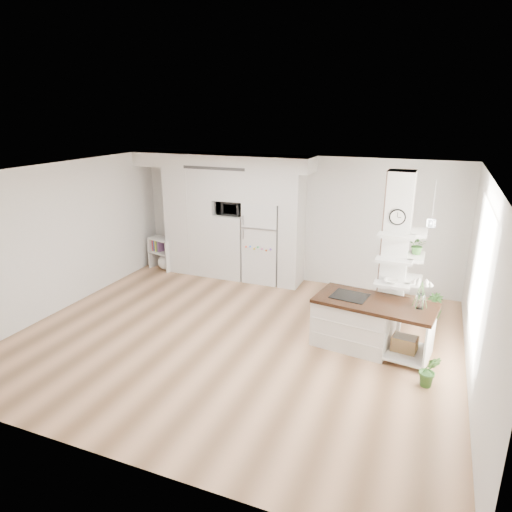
{
  "coord_description": "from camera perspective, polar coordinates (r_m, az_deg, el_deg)",
  "views": [
    {
      "loc": [
        2.84,
        -6.13,
        3.58
      ],
      "look_at": [
        0.01,
        0.9,
        1.15
      ],
      "focal_mm": 32.0,
      "sensor_mm": 36.0,
      "label": 1
    }
  ],
  "objects": [
    {
      "name": "window",
      "position": [
        6.79,
        26.23,
        -1.95
      ],
      "size": [
        0.0,
        2.4,
        2.4
      ],
      "primitive_type": "plane",
      "rotation": [
        1.57,
        0.0,
        -1.57
      ],
      "color": "white",
      "rests_on": "room"
    },
    {
      "name": "bookshelf",
      "position": [
        10.9,
        -11.47,
        0.03
      ],
      "size": [
        0.7,
        0.5,
        0.74
      ],
      "rotation": [
        0.0,
        0.0,
        -0.25
      ],
      "color": "silver",
      "rests_on": "floor"
    },
    {
      "name": "room",
      "position": [
        6.97,
        -2.81,
        3.45
      ],
      "size": [
        7.04,
        6.04,
        2.72
      ],
      "color": "white",
      "rests_on": "ground"
    },
    {
      "name": "refrigerator",
      "position": [
        9.81,
        1.02,
        1.79
      ],
      "size": [
        0.78,
        0.69,
        1.75
      ],
      "color": "white",
      "rests_on": "floor"
    },
    {
      "name": "cabinet_wall",
      "position": [
        10.01,
        -3.96,
        5.79
      ],
      "size": [
        4.0,
        0.71,
        2.7
      ],
      "color": "silver",
      "rests_on": "floor"
    },
    {
      "name": "shelf_plant",
      "position": [
        7.71,
        19.58,
        1.29
      ],
      "size": [
        0.27,
        0.23,
        0.3
      ],
      "primitive_type": "imported",
      "color": "#346528",
      "rests_on": "column"
    },
    {
      "name": "column",
      "position": [
        7.61,
        17.5,
        -0.08
      ],
      "size": [
        0.69,
        0.9,
        2.7
      ],
      "color": "silver",
      "rests_on": "floor"
    },
    {
      "name": "decor_bowl",
      "position": [
        7.51,
        16.5,
        -3.06
      ],
      "size": [
        0.22,
        0.22,
        0.05
      ],
      "primitive_type": "imported",
      "color": "white",
      "rests_on": "column"
    },
    {
      "name": "microwave",
      "position": [
        9.88,
        -3.17,
        6.03
      ],
      "size": [
        0.54,
        0.37,
        0.3
      ],
      "primitive_type": "imported",
      "color": "#2D2D2D",
      "rests_on": "cabinet_wall"
    },
    {
      "name": "pendant_light",
      "position": [
        6.55,
        11.42,
        4.56
      ],
      "size": [
        0.12,
        0.12,
        0.1
      ],
      "primitive_type": "cylinder",
      "color": "white",
      "rests_on": "room"
    },
    {
      "name": "floor_plant_b",
      "position": [
        8.79,
        21.38,
        -5.88
      ],
      "size": [
        0.31,
        0.31,
        0.47
      ],
      "primitive_type": "imported",
      "rotation": [
        0.0,
        0.0,
        -0.18
      ],
      "color": "#346528",
      "rests_on": "floor"
    },
    {
      "name": "floor_plant_a",
      "position": [
        6.73,
        20.87,
        -13.25
      ],
      "size": [
        0.28,
        0.23,
        0.48
      ],
      "primitive_type": "imported",
      "rotation": [
        0.0,
        0.0,
        0.07
      ],
      "color": "#346528",
      "rests_on": "floor"
    },
    {
      "name": "floor",
      "position": [
        7.64,
        -2.6,
        -10.15
      ],
      "size": [
        7.0,
        6.0,
        0.01
      ],
      "primitive_type": "cube",
      "color": "tan",
      "rests_on": "ground"
    },
    {
      "name": "kitchen_island",
      "position": [
        7.39,
        12.98,
        -7.95
      ],
      "size": [
        1.9,
        1.1,
        1.38
      ],
      "rotation": [
        0.0,
        0.0,
        -0.14
      ],
      "color": "silver",
      "rests_on": "floor"
    }
  ]
}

